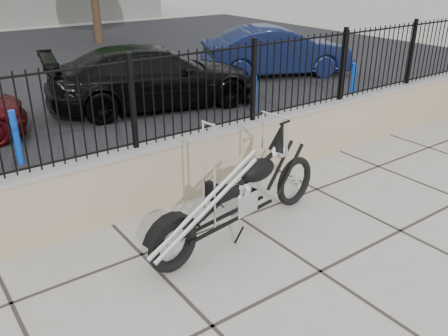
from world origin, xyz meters
name	(u,v)px	position (x,y,z in m)	size (l,w,h in m)	color
ground_plane	(320,272)	(0.00, 0.00, 0.00)	(90.00, 90.00, 0.00)	#99968E
parking_lot	(23,73)	(0.00, 12.50, 0.00)	(30.00, 30.00, 0.00)	black
retaining_wall	(200,163)	(0.00, 2.50, 0.48)	(14.00, 0.36, 0.96)	gray
iron_fence	(198,92)	(0.00, 2.50, 1.56)	(14.00, 0.08, 1.20)	black
chopper_motorcycle	(238,176)	(-0.29, 1.18, 0.84)	(2.79, 0.49, 1.67)	black
car_black	(154,77)	(1.64, 6.95, 0.72)	(2.02, 4.96, 1.44)	black
car_blue	(277,51)	(6.18, 7.72, 0.72)	(1.53, 4.39, 1.45)	#10183B
bollard_a	(16,138)	(-1.93, 5.24, 0.48)	(0.12, 0.12, 0.96)	blue
bollard_b	(254,95)	(3.22, 5.15, 0.43)	(0.10, 0.10, 0.85)	#0D1DC5
bollard_c	(353,82)	(5.82, 4.49, 0.47)	(0.11, 0.11, 0.94)	#0A59A4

